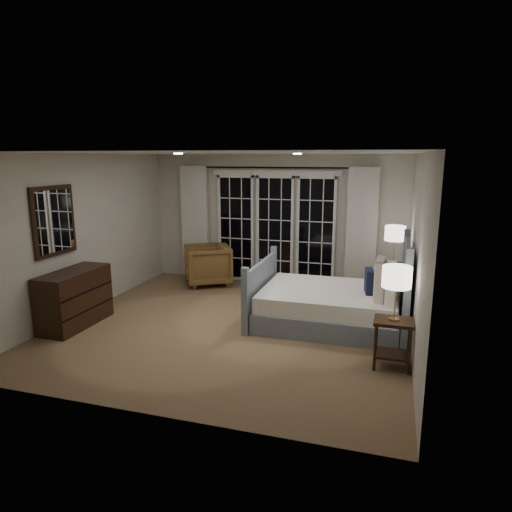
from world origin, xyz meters
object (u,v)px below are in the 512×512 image
(nightstand_left, at_px, (393,336))
(dresser, at_px, (75,298))
(bed, at_px, (334,303))
(nightstand_right, at_px, (392,277))
(armchair, at_px, (208,265))
(lamp_left, at_px, (397,277))
(lamp_right, at_px, (395,234))

(nightstand_left, xyz_separation_m, dresser, (-4.49, 0.10, 0.03))
(dresser, bearing_deg, bed, 17.28)
(nightstand_right, distance_m, dresser, 5.08)
(armchair, xyz_separation_m, dresser, (-1.01, -2.64, 0.03))
(armchair, bearing_deg, nightstand_left, 21.40)
(nightstand_left, bearing_deg, nightstand_right, 90.71)
(lamp_left, bearing_deg, nightstand_left, -153.43)
(lamp_right, bearing_deg, nightstand_left, -89.29)
(bed, bearing_deg, lamp_right, 57.56)
(lamp_left, bearing_deg, lamp_right, 90.71)
(nightstand_right, xyz_separation_m, lamp_left, (0.03, -2.51, 0.65))
(lamp_right, bearing_deg, lamp_left, -89.29)
(nightstand_right, relative_size, lamp_left, 1.07)
(armchair, distance_m, dresser, 2.82)
(armchair, relative_size, dresser, 0.73)
(armchair, bearing_deg, lamp_left, 21.40)
(nightstand_right, bearing_deg, bed, -122.44)
(nightstand_left, xyz_separation_m, armchair, (-3.49, 2.73, 0.00))
(bed, relative_size, lamp_left, 3.39)
(nightstand_left, distance_m, dresser, 4.50)
(lamp_left, bearing_deg, bed, 124.53)
(bed, bearing_deg, lamp_left, -55.47)
(armchair, bearing_deg, nightstand_right, 55.85)
(lamp_left, height_order, dresser, lamp_left)
(dresser, bearing_deg, lamp_left, -1.23)
(nightstand_left, height_order, armchair, armchair)
(bed, xyz_separation_m, nightstand_right, (0.82, 1.28, 0.13))
(bed, xyz_separation_m, lamp_left, (0.85, -1.23, 0.78))
(bed, height_order, lamp_right, lamp_right)
(nightstand_right, height_order, lamp_right, lamp_right)
(nightstand_right, height_order, armchair, armchair)
(nightstand_left, bearing_deg, lamp_left, 26.57)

